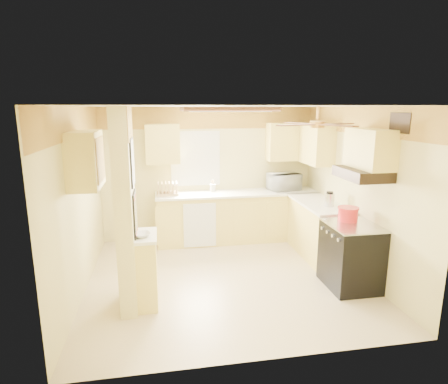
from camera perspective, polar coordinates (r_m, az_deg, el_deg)
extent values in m
plane|color=beige|center=(5.72, 0.37, -12.96)|extent=(4.00, 4.00, 0.00)
plane|color=white|center=(5.16, 0.41, 12.94)|extent=(4.00, 4.00, 0.00)
plane|color=#DFD288|center=(7.14, -2.34, 2.79)|extent=(4.00, 0.00, 4.00)
plane|color=#DFD288|center=(3.53, 5.97, -7.74)|extent=(4.00, 0.00, 4.00)
plane|color=#DFD288|center=(5.33, -21.28, -1.50)|extent=(0.00, 3.80, 3.80)
plane|color=#DFD288|center=(5.99, 19.58, 0.11)|extent=(0.00, 3.80, 3.80)
cube|color=#F4C247|center=(7.02, -2.40, 11.23)|extent=(4.00, 0.02, 0.40)
cube|color=#DFD288|center=(4.71, -14.77, -2.85)|extent=(0.20, 0.70, 2.50)
cube|color=#FFEA73|center=(4.96, -11.66, -11.70)|extent=(0.25, 0.55, 0.90)
cube|color=white|center=(4.79, -11.91, -6.56)|extent=(0.28, 0.58, 0.04)
cube|color=#FFEA73|center=(7.12, 2.04, -3.86)|extent=(3.00, 0.60, 0.90)
cube|color=#FFEA73|center=(6.57, 14.22, -5.67)|extent=(0.60, 1.40, 0.90)
cube|color=white|center=(6.99, 2.08, -0.19)|extent=(3.04, 0.64, 0.04)
cube|color=white|center=(6.44, 14.36, -1.71)|extent=(0.64, 1.44, 0.04)
cube|color=white|center=(6.72, -3.71, -5.08)|extent=(0.58, 0.02, 0.80)
cube|color=white|center=(7.05, -4.37, 5.10)|extent=(0.92, 0.02, 1.02)
cube|color=white|center=(7.06, -4.38, 5.11)|extent=(0.80, 0.02, 0.90)
cube|color=#FFEA73|center=(6.83, -9.33, 7.25)|extent=(0.60, 0.35, 0.70)
cube|color=#FFEA73|center=(7.26, 10.12, 7.54)|extent=(0.90, 0.35, 0.70)
cube|color=#FFEA73|center=(6.93, 13.61, 7.14)|extent=(0.35, 1.00, 0.70)
cube|color=#FFEA73|center=(4.95, -20.39, 4.62)|extent=(0.35, 0.75, 0.70)
cube|color=#FFEA73|center=(5.32, 21.37, 6.14)|extent=(0.35, 0.76, 0.52)
cube|color=black|center=(5.60, 18.75, -9.25)|extent=(0.65, 0.76, 0.90)
cube|color=silver|center=(5.45, 19.09, -4.80)|extent=(0.66, 0.77, 0.02)
cylinder|color=silver|center=(5.12, 17.09, -7.01)|extent=(0.03, 0.05, 0.05)
cylinder|color=silver|center=(5.26, 16.26, -6.42)|extent=(0.03, 0.05, 0.05)
cylinder|color=silver|center=(5.40, 15.52, -5.89)|extent=(0.03, 0.05, 0.05)
cylinder|color=silver|center=(5.55, 14.77, -5.35)|extent=(0.03, 0.05, 0.05)
cube|color=black|center=(5.32, 20.30, 2.63)|extent=(0.50, 0.76, 0.14)
cube|color=black|center=(4.58, -13.82, 4.45)|extent=(0.02, 0.42, 0.57)
cube|color=white|center=(4.58, -13.74, 4.45)|extent=(0.01, 0.37, 0.52)
cube|color=black|center=(4.71, -13.40, -3.39)|extent=(0.02, 0.42, 0.57)
cube|color=yellow|center=(4.71, -13.33, -3.39)|extent=(0.01, 0.37, 0.52)
cube|color=brown|center=(5.67, 0.50, 12.51)|extent=(1.35, 0.95, 0.06)
cube|color=white|center=(5.67, 0.50, 12.26)|extent=(1.15, 0.75, 0.02)
cylinder|color=gold|center=(4.78, 14.11, 11.63)|extent=(0.04, 0.04, 0.16)
cylinder|color=gold|center=(4.79, 14.02, 9.96)|extent=(0.18, 0.18, 0.08)
cube|color=brown|center=(5.01, 16.71, 9.91)|extent=(0.55, 0.28, 0.01)
cube|color=brown|center=(5.02, 11.46, 10.19)|extent=(0.28, 0.55, 0.01)
cube|color=brown|center=(4.57, 11.07, 9.99)|extent=(0.55, 0.28, 0.01)
cube|color=brown|center=(4.56, 16.83, 9.68)|extent=(0.28, 0.55, 0.01)
cube|color=black|center=(5.09, 25.25, 9.51)|extent=(0.02, 0.40, 0.25)
imported|color=white|center=(7.24, 9.13, 1.56)|extent=(0.64, 0.48, 0.32)
imported|color=white|center=(4.70, -12.37, -6.39)|extent=(0.25, 0.25, 0.05)
cylinder|color=red|center=(5.58, 18.37, -3.30)|extent=(0.27, 0.27, 0.18)
cylinder|color=red|center=(5.55, 18.44, -2.32)|extent=(0.30, 0.30, 0.02)
cylinder|color=silver|center=(6.21, 15.77, -1.15)|extent=(0.16, 0.16, 0.21)
cylinder|color=black|center=(6.18, 15.84, -0.08)|extent=(0.10, 0.10, 0.03)
cube|color=tan|center=(6.86, -8.59, -0.23)|extent=(0.39, 0.29, 0.04)
cube|color=tan|center=(6.84, -9.96, 0.46)|extent=(0.02, 0.26, 0.22)
cube|color=tan|center=(6.84, -9.41, 0.48)|extent=(0.02, 0.26, 0.22)
cube|color=tan|center=(6.84, -8.87, 0.50)|extent=(0.02, 0.26, 0.22)
cube|color=tan|center=(6.84, -8.32, 0.52)|extent=(0.02, 0.26, 0.22)
cube|color=tan|center=(6.84, -7.77, 0.54)|extent=(0.02, 0.26, 0.22)
cube|color=tan|center=(6.85, -7.23, 0.56)|extent=(0.02, 0.26, 0.22)
cylinder|color=white|center=(6.84, -9.41, 0.48)|extent=(0.02, 0.22, 0.22)
cylinder|color=white|center=(6.84, -8.32, 0.52)|extent=(0.02, 0.22, 0.22)
cylinder|color=white|center=(7.04, -1.73, 0.65)|extent=(0.11, 0.11, 0.14)
cylinder|color=tan|center=(7.03, -1.57, 0.97)|extent=(0.01, 0.01, 0.22)
cylinder|color=tan|center=(7.05, -1.76, 1.00)|extent=(0.01, 0.01, 0.22)
cylinder|color=tan|center=(7.03, -1.89, 0.96)|extent=(0.01, 0.01, 0.22)
cylinder|color=tan|center=(7.01, -1.69, 0.93)|extent=(0.01, 0.01, 0.22)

